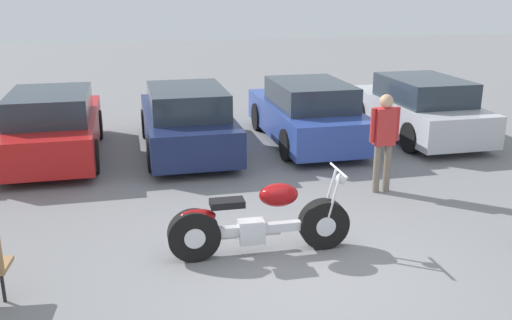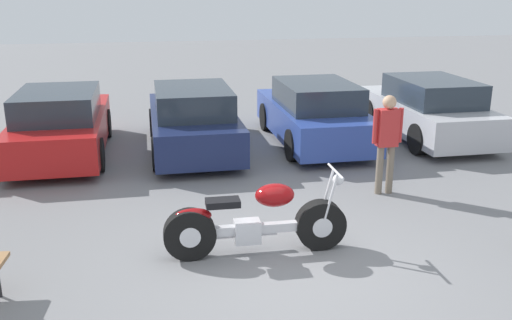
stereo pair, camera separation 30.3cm
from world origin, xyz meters
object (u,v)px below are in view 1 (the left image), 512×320
Objects in this scene: parked_car_navy at (187,121)px; parked_car_blue at (307,114)px; motorcycle at (259,222)px; parked_car_red at (53,126)px; parked_car_silver at (418,108)px; person_standing at (384,135)px.

parked_car_blue is at bearing 2.08° from parked_car_navy.
motorcycle is 0.58× the size of parked_car_red.
parked_car_silver reaches higher than motorcycle.
parked_car_red is 2.47× the size of person_standing.
parked_car_red is 5.39m from parked_car_blue.
parked_car_silver is (5.39, 0.05, 0.00)m from parked_car_navy.
motorcycle is 6.03m from parked_car_red.
motorcycle is 0.58× the size of parked_car_blue.
person_standing is (0.27, -3.34, 0.35)m from parked_car_blue.
parked_car_silver is 4.11m from person_standing.
person_standing reaches higher than parked_car_navy.
person_standing is (2.96, -3.24, 0.35)m from parked_car_navy.
parked_car_blue is (5.39, -0.04, 0.00)m from parked_car_red.
parked_car_red is at bearing 177.01° from parked_car_navy.
parked_car_blue is (2.70, 0.10, 0.00)m from parked_car_navy.
parked_car_red is at bearing 179.39° from parked_car_silver.
parked_car_navy and parked_car_blue have the same top height.
motorcycle is 5.07m from parked_car_navy.
parked_car_blue and parked_car_silver have the same top height.
parked_car_red is at bearing 149.14° from person_standing.
motorcycle is at bearing -145.01° from person_standing.
parked_car_blue is at bearing 65.71° from motorcycle.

